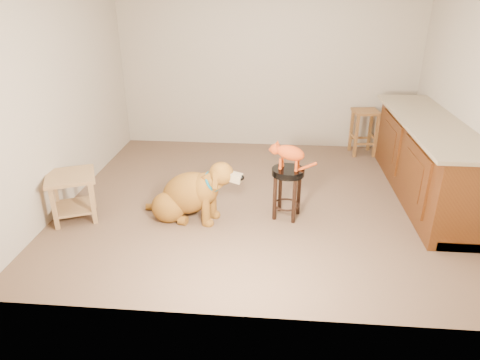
# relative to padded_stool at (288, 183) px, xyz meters

# --- Properties ---
(floor) EXTENTS (4.50, 4.00, 0.01)m
(floor) POSITION_rel_padded_stool_xyz_m (-0.30, 0.38, -0.41)
(floor) COLOR brown
(floor) RESTS_ON ground
(room_shell) EXTENTS (4.54, 4.04, 2.62)m
(room_shell) POSITION_rel_padded_stool_xyz_m (-0.30, 0.38, 1.27)
(room_shell) COLOR #AD9F8B
(room_shell) RESTS_ON ground
(cabinet_run) EXTENTS (0.70, 2.56, 0.94)m
(cabinet_run) POSITION_rel_padded_stool_xyz_m (1.65, 0.68, 0.03)
(cabinet_run) COLOR #50280E
(cabinet_run) RESTS_ON ground
(padded_stool) EXTENTS (0.36, 0.36, 0.57)m
(padded_stool) POSITION_rel_padded_stool_xyz_m (0.00, 0.00, 0.00)
(padded_stool) COLOR black
(padded_stool) RESTS_ON ground
(wood_stool) EXTENTS (0.40, 0.40, 0.67)m
(wood_stool) POSITION_rel_padded_stool_xyz_m (1.17, 2.08, -0.06)
(wood_stool) COLOR brown
(wood_stool) RESTS_ON ground
(side_table) EXTENTS (0.65, 0.65, 0.51)m
(side_table) POSITION_rel_padded_stool_xyz_m (-2.30, -0.23, -0.07)
(side_table) COLOR #9B7347
(side_table) RESTS_ON ground
(golden_retriever) EXTENTS (1.15, 0.66, 0.75)m
(golden_retriever) POSITION_rel_padded_stool_xyz_m (-1.05, -0.12, -0.12)
(golden_retriever) COLOR brown
(golden_retriever) RESTS_ON ground
(tabby_kitten) EXTENTS (0.52, 0.23, 0.32)m
(tabby_kitten) POSITION_rel_padded_stool_xyz_m (-0.01, 0.00, 0.34)
(tabby_kitten) COLOR #AB3911
(tabby_kitten) RESTS_ON padded_stool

